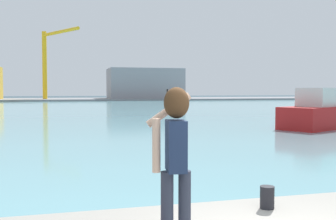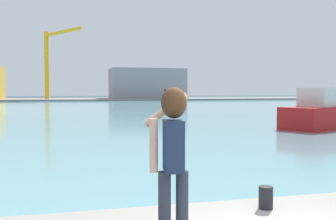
{
  "view_description": "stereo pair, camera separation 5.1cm",
  "coord_description": "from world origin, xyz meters",
  "views": [
    {
      "loc": [
        -2.23,
        -3.6,
        2.38
      ],
      "look_at": [
        0.15,
        5.61,
        1.9
      ],
      "focal_mm": 42.12,
      "sensor_mm": 36.0,
      "label": 1
    },
    {
      "loc": [
        -2.18,
        -3.61,
        2.38
      ],
      "look_at": [
        0.15,
        5.61,
        1.9
      ],
      "focal_mm": 42.12,
      "sensor_mm": 36.0,
      "label": 2
    }
  ],
  "objects": [
    {
      "name": "boat_moored",
      "position": [
        13.69,
        17.9,
        0.92
      ],
      "size": [
        8.02,
        5.45,
        2.5
      ],
      "rotation": [
        0.0,
        0.0,
        0.43
      ],
      "color": "#B21919",
      "rests_on": "harbor_water"
    },
    {
      "name": "harbor_water",
      "position": [
        0.0,
        52.0,
        0.01
      ],
      "size": [
        140.0,
        100.0,
        0.02
      ],
      "primitive_type": "cube",
      "color": "#6BA8B2",
      "rests_on": "ground_plane"
    },
    {
      "name": "person_photographer",
      "position": [
        -1.09,
        0.52,
        1.74
      ],
      "size": [
        0.53,
        0.56,
        1.74
      ],
      "rotation": [
        0.0,
        0.0,
        1.45
      ],
      "color": "#2D3342",
      "rests_on": "quay_promenade"
    },
    {
      "name": "port_crane",
      "position": [
        -5.67,
        86.68,
        9.99
      ],
      "size": [
        7.83,
        12.78,
        14.98
      ],
      "color": "yellow",
      "rests_on": "far_shore_dock"
    },
    {
      "name": "far_shore_dock",
      "position": [
        0.0,
        92.0,
        0.2
      ],
      "size": [
        140.0,
        20.0,
        0.4
      ],
      "primitive_type": "cube",
      "color": "gray",
      "rests_on": "ground_plane"
    },
    {
      "name": "warehouse_right",
      "position": [
        16.49,
        91.38,
        3.98
      ],
      "size": [
        17.63,
        10.67,
        7.17
      ],
      "primitive_type": "cube",
      "color": "gray",
      "rests_on": "far_shore_dock"
    },
    {
      "name": "harbor_bollard",
      "position": [
        0.56,
        1.47,
        0.83
      ],
      "size": [
        0.21,
        0.21,
        0.32
      ],
      "primitive_type": "cylinder",
      "color": "black",
      "rests_on": "quay_promenade"
    },
    {
      "name": "ground_plane",
      "position": [
        0.0,
        50.0,
        0.0
      ],
      "size": [
        220.0,
        220.0,
        0.0
      ],
      "primitive_type": "plane",
      "color": "#334751"
    }
  ]
}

